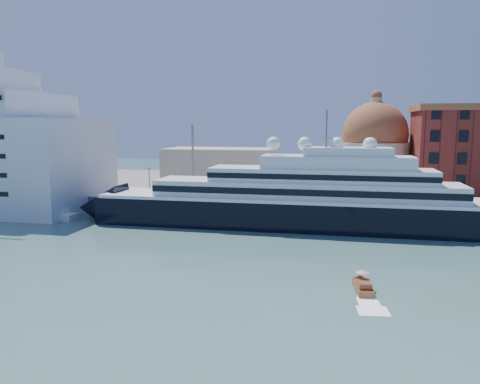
# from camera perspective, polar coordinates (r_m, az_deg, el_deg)

# --- Properties ---
(ground) EXTENTS (400.00, 400.00, 0.00)m
(ground) POSITION_cam_1_polar(r_m,az_deg,el_deg) (74.09, 1.40, -7.85)
(ground) COLOR #355B59
(ground) RESTS_ON ground
(quay) EXTENTS (180.00, 10.00, 2.50)m
(quay) POSITION_cam_1_polar(r_m,az_deg,el_deg) (106.57, 4.79, -2.25)
(quay) COLOR gray
(quay) RESTS_ON ground
(land) EXTENTS (260.00, 72.00, 2.00)m
(land) POSITION_cam_1_polar(r_m,az_deg,el_deg) (146.89, 6.82, 0.48)
(land) COLOR slate
(land) RESTS_ON ground
(quay_fence) EXTENTS (180.00, 0.10, 1.20)m
(quay_fence) POSITION_cam_1_polar(r_m,az_deg,el_deg) (101.86, 4.48, -1.67)
(quay_fence) COLOR slate
(quay_fence) RESTS_ON quay
(superyacht) EXTENTS (91.27, 12.65, 27.28)m
(superyacht) POSITION_cam_1_polar(r_m,az_deg,el_deg) (95.01, 5.00, -1.41)
(superyacht) COLOR black
(superyacht) RESTS_ON ground
(service_barge) EXTENTS (12.01, 4.39, 2.67)m
(service_barge) POSITION_cam_1_polar(r_m,az_deg,el_deg) (110.54, -22.01, -2.70)
(service_barge) COLOR white
(service_barge) RESTS_ON ground
(water_taxi) EXTENTS (2.57, 5.82, 2.67)m
(water_taxi) POSITION_cam_1_polar(r_m,az_deg,el_deg) (61.04, 14.77, -11.02)
(water_taxi) COLOR brown
(water_taxi) RESTS_ON ground
(church) EXTENTS (66.00, 18.00, 25.50)m
(church) POSITION_cam_1_polar(r_m,az_deg,el_deg) (128.26, 9.03, 3.78)
(church) COLOR beige
(church) RESTS_ON land
(lamp_posts) EXTENTS (120.80, 2.40, 18.00)m
(lamp_posts) POSITION_cam_1_polar(r_m,az_deg,el_deg) (106.01, -2.09, 2.41)
(lamp_posts) COLOR slate
(lamp_posts) RESTS_ON quay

